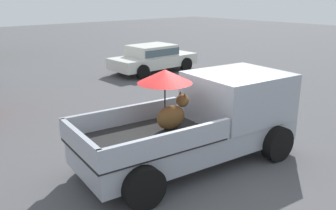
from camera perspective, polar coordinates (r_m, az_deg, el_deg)
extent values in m
plane|color=#4C4C4F|center=(8.23, 3.39, -9.10)|extent=(80.00, 80.00, 0.00)
cylinder|color=black|center=(9.82, 8.14, -2.31)|extent=(0.83, 0.38, 0.80)
cylinder|color=black|center=(8.57, 16.92, -5.85)|extent=(0.83, 0.38, 0.80)
cylinder|color=black|center=(8.05, -10.95, -6.90)|extent=(0.83, 0.38, 0.80)
cylinder|color=black|center=(6.47, -3.88, -12.91)|extent=(0.83, 0.38, 0.80)
cube|color=#9EA3AD|center=(8.00, 3.46, -5.44)|extent=(5.18, 2.41, 0.50)
cube|color=#9EA3AD|center=(8.62, 10.99, 1.50)|extent=(2.31, 2.11, 1.08)
cube|color=#4C606B|center=(9.29, 15.48, 3.58)|extent=(0.27, 1.71, 0.64)
cube|color=black|center=(7.30, -3.74, -5.33)|extent=(3.01, 2.17, 0.06)
cube|color=#9EA3AD|center=(7.98, -7.10, -1.68)|extent=(2.79, 0.45, 0.40)
cube|color=#9EA3AD|center=(6.49, 0.34, -6.04)|extent=(2.79, 0.45, 0.40)
cube|color=#9EA3AD|center=(6.70, -13.86, -5.82)|extent=(0.33, 1.84, 0.40)
ellipsoid|color=brown|center=(7.63, 0.46, -1.96)|extent=(0.71, 0.40, 0.52)
sphere|color=brown|center=(7.70, 2.31, 0.70)|extent=(0.31, 0.31, 0.28)
cone|color=brown|center=(7.72, 1.97, 1.84)|extent=(0.10, 0.10, 0.12)
cone|color=brown|center=(7.60, 2.68, 1.57)|extent=(0.10, 0.10, 0.12)
cylinder|color=black|center=(7.55, -0.49, -0.06)|extent=(0.03, 0.03, 1.05)
cone|color=red|center=(7.39, -0.50, 4.58)|extent=(1.28, 1.28, 0.28)
cylinder|color=black|center=(19.17, -0.85, 7.16)|extent=(0.66, 0.23, 0.66)
cylinder|color=black|center=(17.89, 2.87, 6.43)|extent=(0.66, 0.23, 0.66)
cylinder|color=black|center=(17.55, -7.57, 6.09)|extent=(0.66, 0.23, 0.66)
cylinder|color=black|center=(16.15, -4.02, 5.25)|extent=(0.66, 0.23, 0.66)
cube|color=silver|center=(17.61, -2.31, 6.99)|extent=(4.32, 1.81, 0.52)
cube|color=silver|center=(17.47, -2.59, 8.57)|extent=(2.12, 1.62, 0.56)
cube|color=#4C606B|center=(17.47, -2.59, 8.57)|extent=(2.06, 1.70, 0.32)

